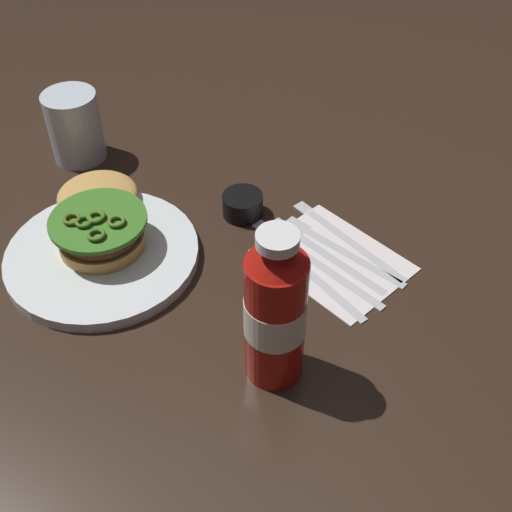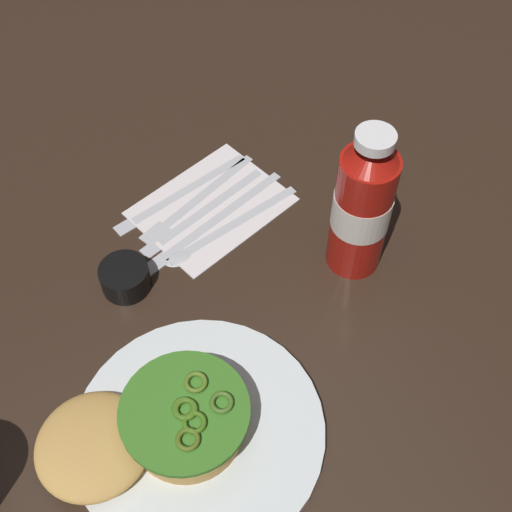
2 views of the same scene
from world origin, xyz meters
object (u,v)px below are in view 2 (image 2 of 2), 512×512
at_px(burger_sandwich, 152,429).
at_px(napkin, 211,206).
at_px(spoon_utensil, 214,234).
at_px(steak_knife, 196,215).
at_px(table_knife, 174,196).
at_px(fork_utensil, 190,204).
at_px(condiment_cup, 125,278).
at_px(ketchup_bottle, 362,207).
at_px(butter_knife, 206,225).
at_px(dinner_plate, 199,432).

distance_m(burger_sandwich, napkin, 0.32).
bearing_deg(spoon_utensil, steak_knife, -77.44).
bearing_deg(table_knife, burger_sandwich, 66.61).
bearing_deg(fork_utensil, steak_knife, 91.55).
height_order(condiment_cup, fork_utensil, condiment_cup).
xyz_separation_m(ketchup_bottle, steak_knife, (0.15, -0.14, -0.09)).
bearing_deg(fork_utensil, butter_knife, 97.66).
xyz_separation_m(fork_utensil, steak_knife, (-0.00, 0.02, -0.00)).
relative_size(dinner_plate, burger_sandwich, 1.21).
distance_m(dinner_plate, burger_sandwich, 0.05).
bearing_deg(burger_sandwich, dinner_plate, 165.87).
xyz_separation_m(napkin, fork_utensil, (0.02, -0.01, 0.00)).
bearing_deg(steak_knife, butter_knife, 103.63).
xyz_separation_m(ketchup_bottle, fork_utensil, (0.15, -0.16, -0.09)).
relative_size(condiment_cup, steak_knife, 0.30).
bearing_deg(napkin, dinner_plate, 65.58).
bearing_deg(napkin, butter_knife, 57.27).
bearing_deg(spoon_utensil, table_knife, -73.53).
height_order(burger_sandwich, fork_utensil, burger_sandwich).
distance_m(napkin, table_knife, 0.05).
distance_m(ketchup_bottle, napkin, 0.21).
bearing_deg(dinner_plate, butter_knife, -113.36).
distance_m(table_knife, spoon_utensil, 0.08).
xyz_separation_m(burger_sandwich, butter_knife, (-0.15, -0.24, -0.03)).
height_order(ketchup_bottle, napkin, ketchup_bottle).
bearing_deg(napkin, burger_sandwich, 57.69).
relative_size(dinner_plate, spoon_utensil, 1.29).
xyz_separation_m(dinner_plate, table_knife, (-0.09, -0.31, -0.00)).
distance_m(ketchup_bottle, table_knife, 0.26).
height_order(burger_sandwich, condiment_cup, burger_sandwich).
bearing_deg(dinner_plate, condiment_cup, -87.11).
distance_m(ketchup_bottle, fork_utensil, 0.24).
xyz_separation_m(condiment_cup, napkin, (-0.14, -0.07, -0.01)).
xyz_separation_m(dinner_plate, condiment_cup, (0.01, -0.21, 0.01)).
distance_m(condiment_cup, butter_knife, 0.13).
xyz_separation_m(burger_sandwich, steak_knife, (-0.14, -0.26, -0.03)).
distance_m(burger_sandwich, spoon_utensil, 0.27).
xyz_separation_m(ketchup_bottle, spoon_utensil, (0.14, -0.10, -0.09)).
bearing_deg(burger_sandwich, spoon_utensil, -124.87).
bearing_deg(butter_knife, table_knife, -72.13).
distance_m(dinner_plate, napkin, 0.30).
distance_m(condiment_cup, spoon_utensil, 0.12).
xyz_separation_m(condiment_cup, table_knife, (-0.10, -0.10, -0.01)).
distance_m(table_knife, steak_knife, 0.04).
relative_size(condiment_cup, table_knife, 0.29).
distance_m(napkin, steak_knife, 0.03).
xyz_separation_m(dinner_plate, burger_sandwich, (0.04, -0.01, 0.03)).
relative_size(ketchup_bottle, fork_utensil, 1.10).
bearing_deg(napkin, table_knife, -40.24).
relative_size(napkin, butter_knife, 0.84).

